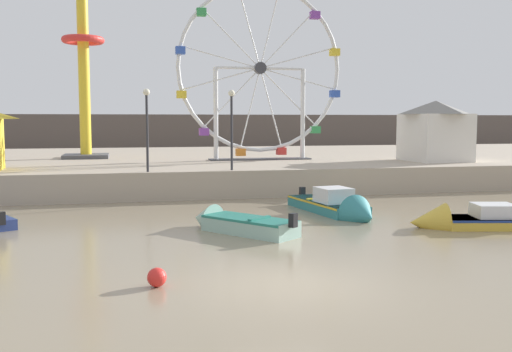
{
  "coord_description": "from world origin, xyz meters",
  "views": [
    {
      "loc": [
        -3.54,
        -12.57,
        3.75
      ],
      "look_at": [
        1.61,
        10.07,
        1.52
      ],
      "focal_mm": 40.78,
      "sensor_mm": 36.0,
      "label": 1
    }
  ],
  "objects": [
    {
      "name": "promenade_lamp_far",
      "position": [
        1.54,
        15.07,
        3.88
      ],
      "size": [
        0.32,
        0.32,
        3.86
      ],
      "color": "#2D2D33",
      "rests_on": "quay_promenade"
    },
    {
      "name": "ground_plane",
      "position": [
        0.0,
        0.0,
        0.0
      ],
      "size": [
        240.0,
        240.0,
        0.0
      ],
      "primitive_type": "plane",
      "color": "gray"
    },
    {
      "name": "ferris_wheel_white_frame",
      "position": [
        4.59,
        22.07,
        6.69
      ],
      "size": [
        10.16,
        1.2,
        10.62
      ],
      "color": "silver",
      "rests_on": "quay_promenade"
    },
    {
      "name": "motorboat_mustard_yellow",
      "position": [
        8.46,
        5.32,
        0.25
      ],
      "size": [
        6.03,
        2.62,
        1.37
      ],
      "rotation": [
        0.0,
        0.0,
        2.93
      ],
      "color": "gold",
      "rests_on": "ground_plane"
    },
    {
      "name": "motorboat_teal_painted",
      "position": [
        4.8,
        8.99,
        0.3
      ],
      "size": [
        2.36,
        5.84,
        1.55
      ],
      "rotation": [
        0.0,
        0.0,
        4.87
      ],
      "color": "teal",
      "rests_on": "ground_plane"
    },
    {
      "name": "motorboat_seafoam",
      "position": [
        0.06,
        6.53,
        0.29
      ],
      "size": [
        3.52,
        4.06,
        1.17
      ],
      "rotation": [
        0.0,
        0.0,
        2.23
      ],
      "color": "#93BCAD",
      "rests_on": "ground_plane"
    },
    {
      "name": "mooring_buoy_orange",
      "position": [
        -2.88,
        0.43,
        0.22
      ],
      "size": [
        0.44,
        0.44,
        0.44
      ],
      "primitive_type": "sphere",
      "color": "red",
      "rests_on": "ground_plane"
    },
    {
      "name": "drop_tower_yellow_tower",
      "position": [
        -5.92,
        26.1,
        6.84
      ],
      "size": [
        2.8,
        2.8,
        11.7
      ],
      "color": "gold",
      "rests_on": "quay_promenade"
    },
    {
      "name": "promenade_lamp_near",
      "position": [
        -2.48,
        14.97,
        3.88
      ],
      "size": [
        0.32,
        0.32,
        3.87
      ],
      "color": "#2D2D33",
      "rests_on": "quay_promenade"
    },
    {
      "name": "distant_town_skyline",
      "position": [
        0.0,
        53.02,
        2.2
      ],
      "size": [
        140.0,
        3.0,
        4.4
      ],
      "primitive_type": "cube",
      "color": "#564C47",
      "rests_on": "ground_plane"
    },
    {
      "name": "quay_promenade",
      "position": [
        0.0,
        27.29,
        0.67
      ],
      "size": [
        110.0,
        25.57,
        1.35
      ],
      "primitive_type": "cube",
      "color": "tan",
      "rests_on": "ground_plane"
    },
    {
      "name": "carnival_booth_white_ticket",
      "position": [
        14.46,
        18.7,
        3.2
      ],
      "size": [
        3.56,
        4.04,
        3.56
      ],
      "rotation": [
        0.0,
        0.0,
        0.03
      ],
      "color": "silver",
      "rests_on": "quay_promenade"
    }
  ]
}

